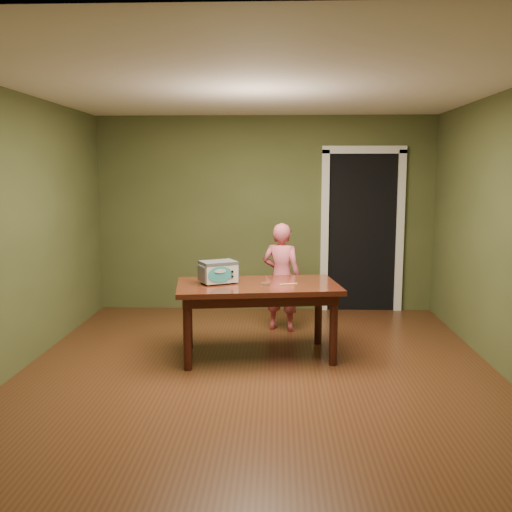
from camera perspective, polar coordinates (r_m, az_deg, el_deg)
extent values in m
plane|color=#4F2D16|center=(5.48, 0.26, -11.43)|extent=(5.00, 5.00, 0.00)
cube|color=#4D532C|center=(7.67, 0.90, 4.21)|extent=(4.50, 0.02, 2.60)
cube|color=#4D532C|center=(2.71, -1.51, -3.37)|extent=(4.50, 0.02, 2.60)
cube|color=#4D532C|center=(5.72, -22.90, 2.15)|extent=(0.02, 5.00, 2.60)
cube|color=#4D532C|center=(5.58, 24.05, 1.94)|extent=(0.02, 5.00, 2.60)
cube|color=white|center=(5.21, 0.28, 16.60)|extent=(4.50, 5.00, 0.02)
cube|color=black|center=(8.07, 10.23, 2.50)|extent=(0.90, 0.60, 2.10)
cube|color=black|center=(7.76, 10.55, 2.26)|extent=(0.90, 0.02, 2.10)
cube|color=white|center=(7.69, 6.87, 2.28)|extent=(0.10, 0.06, 2.20)
cube|color=white|center=(7.83, 14.19, 2.20)|extent=(0.10, 0.06, 2.20)
cube|color=white|center=(7.71, 10.78, 10.40)|extent=(1.10, 0.06, 0.10)
cube|color=#3E150E|center=(5.72, 0.16, -3.03)|extent=(1.71, 1.11, 0.05)
cube|color=black|center=(5.73, 0.16, -3.76)|extent=(1.57, 0.98, 0.10)
cylinder|color=black|center=(5.44, -6.88, -7.75)|extent=(0.08, 0.08, 0.70)
cylinder|color=black|center=(6.11, -6.76, -5.94)|extent=(0.08, 0.08, 0.70)
cylinder|color=black|center=(5.58, 7.76, -7.34)|extent=(0.08, 0.08, 0.70)
cylinder|color=black|center=(6.24, 6.26, -5.63)|extent=(0.08, 0.08, 0.70)
cylinder|color=#4C4F54|center=(5.62, -4.76, -2.92)|extent=(0.02, 0.02, 0.01)
cylinder|color=#4C4F54|center=(5.79, -5.39, -2.60)|extent=(0.02, 0.02, 0.01)
cylinder|color=#4C4F54|center=(5.72, -2.15, -2.70)|extent=(0.02, 0.02, 0.01)
cylinder|color=#4C4F54|center=(5.89, -2.85, -2.39)|extent=(0.02, 0.02, 0.01)
cube|color=silver|center=(5.73, -3.79, -1.65)|extent=(0.41, 0.37, 0.19)
cube|color=#4C4F54|center=(5.72, -3.80, -0.65)|extent=(0.42, 0.37, 0.03)
cube|color=#4C4F54|center=(5.67, -5.44, -1.78)|extent=(0.11, 0.20, 0.15)
cube|color=#4C4F54|center=(5.80, -2.18, -1.53)|extent=(0.11, 0.20, 0.15)
ellipsoid|color=#33ABB0|center=(5.61, -3.60, -1.87)|extent=(0.23, 0.12, 0.16)
cylinder|color=black|center=(5.65, -2.38, -1.57)|extent=(0.03, 0.02, 0.02)
cylinder|color=black|center=(5.66, -2.38, -2.05)|extent=(0.02, 0.02, 0.02)
cylinder|color=silver|center=(5.65, 0.92, -2.81)|extent=(0.10, 0.10, 0.02)
cylinder|color=#472B17|center=(5.65, 0.92, -2.74)|extent=(0.09, 0.09, 0.01)
cube|color=#E2C562|center=(5.68, 3.28, -2.81)|extent=(0.18, 0.08, 0.01)
imported|color=#D15667|center=(6.70, 2.57, -2.11)|extent=(0.54, 0.44, 1.28)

